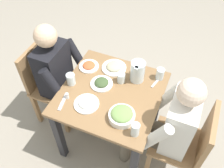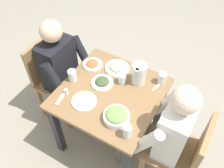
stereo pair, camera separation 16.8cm
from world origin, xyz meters
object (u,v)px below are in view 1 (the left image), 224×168
(diner_far, at_px, (64,77))
(plate_dolmas, at_px, (102,83))
(water_pitcher, at_px, (138,71))
(water_glass_near_right, at_px, (160,74))
(plate_yoghurt, at_px, (86,103))
(water_glass_far_right, at_px, (121,78))
(chair_near, at_px, (188,143))
(salt_shaker, at_px, (67,96))
(dining_table, at_px, (111,102))
(salad_bowl, at_px, (122,115))
(plate_rice_curry, at_px, (89,66))
(diner_near, at_px, (166,125))
(water_glass_by_pitcher, at_px, (71,79))
(chair_far, at_px, (48,81))
(plate_beans, at_px, (114,67))
(water_glass_near_left, at_px, (135,129))

(diner_far, height_order, plate_dolmas, diner_far)
(water_pitcher, bearing_deg, water_glass_near_right, -63.67)
(plate_yoghurt, bearing_deg, water_glass_far_right, -25.85)
(chair_near, relative_size, salt_shaker, 16.23)
(dining_table, bearing_deg, salad_bowl, -139.65)
(water_pitcher, distance_m, plate_rice_curry, 0.45)
(diner_near, height_order, salt_shaker, diner_near)
(salad_bowl, distance_m, plate_yoghurt, 0.30)
(diner_far, bearing_deg, water_glass_by_pitcher, -123.65)
(chair_far, height_order, plate_rice_curry, chair_far)
(chair_near, height_order, diner_far, diner_far)
(chair_far, bearing_deg, plate_dolmas, -91.17)
(water_pitcher, xyz_separation_m, plate_dolmas, (-0.17, 0.25, -0.08))
(plate_beans, distance_m, water_glass_far_right, 0.17)
(water_pitcher, bearing_deg, chair_near, -117.93)
(chair_near, distance_m, diner_far, 1.21)
(plate_dolmas, relative_size, plate_beans, 0.86)
(salad_bowl, distance_m, plate_rice_curry, 0.62)
(diner_near, bearing_deg, water_glass_far_right, 65.13)
(chair_far, height_order, plate_dolmas, chair_far)
(plate_yoghurt, xyz_separation_m, plate_beans, (0.45, -0.05, 0.00))
(water_pitcher, bearing_deg, diner_near, -130.14)
(water_glass_near_left, bearing_deg, water_glass_by_pitcher, 69.03)
(water_pitcher, distance_m, salad_bowl, 0.43)
(chair_far, bearing_deg, water_glass_by_pitcher, -105.73)
(water_pitcher, relative_size, salad_bowl, 0.96)
(water_glass_by_pitcher, bearing_deg, chair_near, -91.81)
(diner_far, xyz_separation_m, salt_shaker, (-0.25, -0.20, 0.11))
(chair_far, bearing_deg, salt_shaker, -122.10)
(plate_rice_curry, bearing_deg, plate_yoghurt, -156.21)
(chair_far, relative_size, water_glass_near_left, 7.69)
(salad_bowl, xyz_separation_m, water_glass_near_left, (-0.09, -0.13, 0.02))
(plate_rice_curry, distance_m, plate_beans, 0.23)
(water_glass_far_right, bearing_deg, plate_dolmas, 123.93)
(water_glass_far_right, xyz_separation_m, salt_shaker, (-0.33, 0.33, -0.02))
(chair_far, height_order, plate_beans, chair_far)
(water_pitcher, height_order, salad_bowl, water_pitcher)
(salt_shaker, bearing_deg, diner_far, 38.06)
(chair_near, bearing_deg, dining_table, 84.00)
(chair_near, relative_size, diner_near, 0.75)
(salad_bowl, bearing_deg, diner_far, 68.44)
(water_pitcher, relative_size, water_glass_near_right, 1.83)
(chair_far, bearing_deg, chair_near, -95.43)
(diner_near, height_order, plate_rice_curry, diner_near)
(diner_far, bearing_deg, water_pitcher, -76.08)
(diner_far, height_order, water_glass_by_pitcher, diner_far)
(water_glass_far_right, bearing_deg, diner_near, -114.87)
(water_pitcher, xyz_separation_m, plate_yoghurt, (-0.41, 0.28, -0.08))
(water_glass_near_right, bearing_deg, plate_yoghurt, 137.76)
(chair_near, height_order, water_pitcher, water_pitcher)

